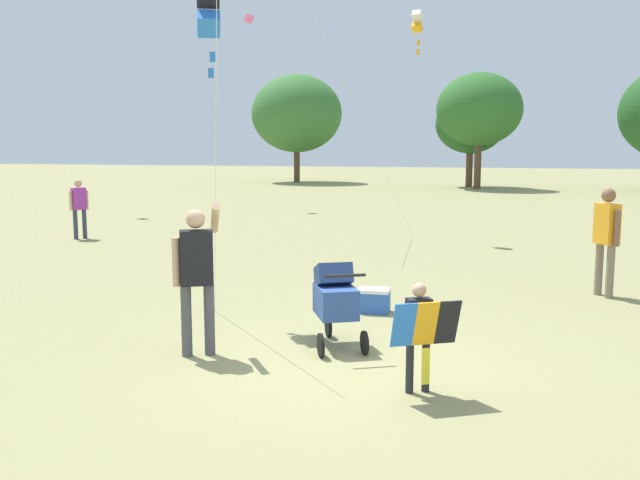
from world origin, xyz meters
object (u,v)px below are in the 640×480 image
(stroller, at_px, (335,297))
(kite_orange_delta, at_px, (416,24))
(person_adult_flyer, at_px, (197,268))
(cooler_box, at_px, (374,300))
(person_red_shirt, at_px, (607,233))
(child_with_butterfly_kite, at_px, (420,328))
(person_sitting_far, at_px, (79,204))
(kite_adult_black, at_px, (208,10))

(stroller, xyz_separation_m, kite_orange_delta, (-0.01, 9.97, 4.73))
(person_adult_flyer, height_order, cooler_box, person_adult_flyer)
(person_adult_flyer, distance_m, person_red_shirt, 6.72)
(person_red_shirt, bearing_deg, person_adult_flyer, -139.51)
(child_with_butterfly_kite, xyz_separation_m, person_sitting_far, (-9.34, 9.20, 0.23))
(person_sitting_far, bearing_deg, stroller, -43.52)
(child_with_butterfly_kite, distance_m, cooler_box, 3.34)
(person_red_shirt, bearing_deg, kite_orange_delta, 120.00)
(cooler_box, bearing_deg, kite_orange_delta, 91.56)
(kite_orange_delta, relative_size, cooler_box, 12.67)
(kite_adult_black, bearing_deg, person_adult_flyer, -73.69)
(kite_adult_black, bearing_deg, person_sitting_far, 133.52)
(stroller, xyz_separation_m, kite_adult_black, (-2.07, 1.33, 3.64))
(person_adult_flyer, bearing_deg, kite_adult_black, 106.31)
(person_adult_flyer, height_order, kite_orange_delta, kite_orange_delta)
(kite_orange_delta, relative_size, person_red_shirt, 3.29)
(child_with_butterfly_kite, distance_m, person_red_shirt, 5.65)
(child_with_butterfly_kite, relative_size, cooler_box, 2.45)
(stroller, relative_size, person_red_shirt, 0.64)
(person_red_shirt, relative_size, cooler_box, 3.85)
(person_adult_flyer, xyz_separation_m, kite_adult_black, (-0.60, 2.04, 3.22))
(kite_adult_black, xyz_separation_m, person_red_shirt, (5.71, 2.32, -3.23))
(kite_adult_black, relative_size, kite_orange_delta, 0.82)
(stroller, bearing_deg, person_red_shirt, 45.10)
(person_adult_flyer, xyz_separation_m, stroller, (1.47, 0.71, -0.42))
(kite_orange_delta, distance_m, person_sitting_far, 9.58)
(person_adult_flyer, xyz_separation_m, person_red_shirt, (5.11, 4.36, -0.01))
(person_adult_flyer, relative_size, person_red_shirt, 1.03)
(person_red_shirt, distance_m, person_sitting_far, 12.56)
(person_adult_flyer, bearing_deg, stroller, 25.81)
(kite_adult_black, distance_m, cooler_box, 4.69)
(kite_adult_black, xyz_separation_m, person_sitting_far, (-6.15, 6.47, -3.36))
(kite_adult_black, distance_m, person_red_shirt, 6.95)
(child_with_butterfly_kite, distance_m, kite_orange_delta, 12.34)
(kite_orange_delta, xyz_separation_m, person_sitting_far, (-8.20, -2.17, -4.44))
(person_adult_flyer, xyz_separation_m, cooler_box, (1.68, 2.50, -0.85))
(kite_orange_delta, bearing_deg, person_red_shirt, -60.00)
(person_adult_flyer, distance_m, stroller, 1.69)
(kite_orange_delta, bearing_deg, kite_adult_black, -103.39)
(stroller, relative_size, kite_adult_black, 0.24)
(child_with_butterfly_kite, relative_size, person_sitting_far, 0.73)
(stroller, xyz_separation_m, person_sitting_far, (-8.22, 7.80, 0.28))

